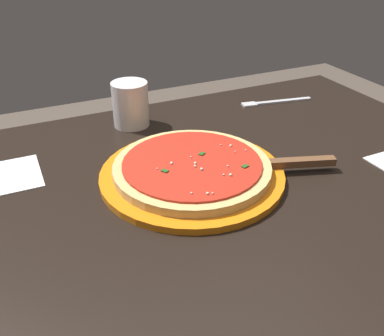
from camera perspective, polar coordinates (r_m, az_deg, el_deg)
The scene contains 6 objects.
restaurant_table at distance 0.85m, azimuth 3.00°, elevation -10.18°, with size 1.13×0.82×0.78m.
serving_plate at distance 0.78m, azimuth 0.00°, elevation -0.86°, with size 0.33×0.33×0.01m, color orange.
pizza at distance 0.78m, azimuth 0.00°, elevation 0.14°, with size 0.28×0.28×0.02m.
pizza_server at distance 0.81m, azimuth 11.44°, elevation 0.47°, with size 0.22×0.11×0.01m.
cup_tall_drink at distance 0.98m, azimuth -8.11°, elevation 8.33°, with size 0.08×0.08×0.10m, color silver.
fork at distance 1.13m, azimuth 10.57°, elevation 8.54°, with size 0.19×0.05×0.00m.
Camera 1 is at (0.31, 0.57, 1.19)m, focal length 40.43 mm.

